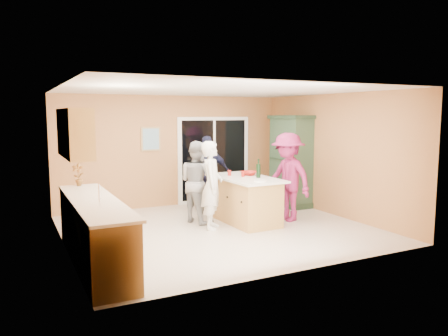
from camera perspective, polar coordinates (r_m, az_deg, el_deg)
name	(u,v)px	position (r m, az deg, el deg)	size (l,w,h in m)	color
floor	(219,229)	(8.34, -0.62, -8.00)	(5.50, 5.50, 0.00)	beige
ceiling	(219,90)	(8.07, -0.65, 10.13)	(5.50, 5.00, 0.10)	silver
wall_back	(173,151)	(10.40, -6.65, 2.22)	(5.50, 0.10, 2.60)	tan
wall_front	(300,179)	(5.97, 9.88, -1.37)	(5.50, 0.10, 2.60)	tan
wall_left	(63,169)	(7.34, -20.33, -0.15)	(0.10, 5.00, 2.60)	tan
wall_right	(335,155)	(9.62, 14.28, 1.66)	(0.10, 5.00, 2.60)	tan
left_cabinet_run	(96,235)	(6.52, -16.33, -8.37)	(0.65, 3.05, 1.24)	#BC8A49
upper_cabinets	(74,133)	(7.12, -18.95, 4.34)	(0.35, 1.60, 0.75)	#BC8A49
sliding_door	(214,160)	(10.79, -1.32, 1.10)	(1.90, 0.07, 2.10)	white
framed_picture	(151,139)	(10.19, -9.55, 3.76)	(0.46, 0.04, 0.56)	#A78653
kitchen_island	(245,201)	(8.79, 2.77, -4.35)	(1.00, 1.77, 0.92)	#BC8A49
green_hutch	(291,162)	(10.46, 8.73, 0.80)	(0.61, 1.17, 2.14)	#213623
woman_white	(212,185)	(8.23, -1.60, -2.26)	(0.61, 0.40, 1.67)	silver
woman_grey	(197,182)	(8.75, -3.50, -1.82)	(0.80, 0.62, 1.64)	gray
woman_navy	(208,173)	(9.84, -2.10, -0.68)	(0.99, 0.41, 1.69)	#1B1E3B
woman_magenta	(288,177)	(8.95, 8.32, -1.18)	(1.16, 0.67, 1.79)	#8F1F58
serving_bowl	(249,173)	(8.99, 3.27, -0.69)	(0.32, 0.32, 0.08)	#A61912
tulip_vase	(78,175)	(7.88, -18.50, -0.82)	(0.21, 0.14, 0.39)	red
tumbler_near	(229,173)	(8.93, 0.71, -0.64)	(0.07, 0.07, 0.11)	#A61912
tumbler_far	(243,174)	(8.75, 2.48, -0.83)	(0.07, 0.07, 0.10)	#A61912
wine_bottle	(258,170)	(8.63, 4.52, -0.32)	(0.09, 0.09, 0.37)	black
white_plate	(260,181)	(8.19, 4.73, -1.68)	(0.24, 0.24, 0.02)	white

